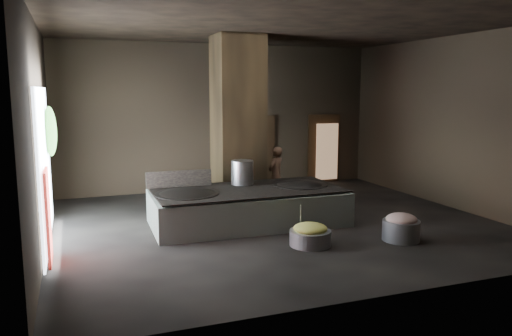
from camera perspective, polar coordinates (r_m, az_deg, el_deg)
name	(u,v)px	position (r m, az deg, el deg)	size (l,w,h in m)	color
floor	(276,225)	(11.85, 2.26, -6.50)	(10.00, 9.00, 0.10)	black
ceiling	(277,24)	(11.52, 2.40, 16.14)	(10.00, 9.00, 0.10)	black
back_wall	(221,117)	(15.75, -4.07, 5.79)	(10.00, 0.10, 4.50)	black
front_wall	(397,149)	(7.48, 15.83, 2.10)	(10.00, 0.10, 4.50)	black
left_wall	(36,134)	(10.61, -23.81, 3.58)	(0.10, 9.00, 4.50)	black
right_wall	(453,123)	(14.18, 21.59, 4.85)	(0.10, 9.00, 4.50)	black
pillar	(238,123)	(13.13, -2.08, 5.20)	(1.20, 1.20, 4.50)	black
hearth_platform	(248,208)	(11.66, -0.94, -4.55)	(4.42, 2.11, 0.77)	#AABDAE
platform_cap	(248,190)	(11.57, -0.94, -2.47)	(4.33, 2.08, 0.03)	black
wok_left	(187,197)	(11.15, -7.92, -3.33)	(1.39, 1.39, 0.38)	black
wok_left_rim	(187,194)	(11.13, -7.92, -2.98)	(1.42, 1.42, 0.05)	black
wok_right	(300,188)	(12.13, 5.01, -2.29)	(1.30, 1.30, 0.37)	black
wok_right_rim	(300,185)	(12.12, 5.02, -1.96)	(1.33, 1.33, 0.05)	black
stock_pot	(242,172)	(12.04, -1.59, -0.50)	(0.54, 0.54, 0.58)	#A2A5A9
splash_guard	(179,179)	(11.86, -8.78, -1.24)	(1.54, 0.06, 0.38)	black
cook	(276,174)	(13.91, 2.30, -0.73)	(0.56, 0.36, 1.54)	brown
veg_basin	(310,238)	(10.19, 6.22, -7.93)	(0.84, 0.84, 0.31)	gray
veg_fill	(310,228)	(10.13, 6.23, -6.87)	(0.69, 0.69, 0.21)	#87B156
ladle	(301,218)	(10.15, 5.11, -5.66)	(0.02, 0.02, 0.66)	#A2A5A9
meat_basin	(401,230)	(10.87, 16.24, -6.85)	(0.77, 0.77, 0.42)	gray
meat_fill	(402,219)	(10.81, 16.30, -5.63)	(0.64, 0.64, 0.24)	#A36A62
doorway_near	(257,153)	(16.13, 0.17, 1.78)	(1.18, 0.08, 2.38)	black
doorway_near_glow	(253,154)	(16.24, -0.38, 1.65)	(0.84, 0.04, 2.00)	#8C6647
doorway_far	(324,150)	(17.11, 7.73, 2.11)	(1.18, 0.08, 2.38)	black
doorway_far_glow	(327,152)	(16.94, 8.11, 1.86)	(0.80, 0.04, 1.89)	#8C6647
left_opening	(45,165)	(10.87, -23.01, 0.28)	(0.04, 4.20, 3.10)	white
pavilion_sliver	(48,217)	(9.73, -22.67, -5.14)	(0.05, 0.90, 1.70)	maroon
tree_silhouette	(50,131)	(11.90, -22.47, 3.91)	(0.28, 1.10, 1.10)	#194714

